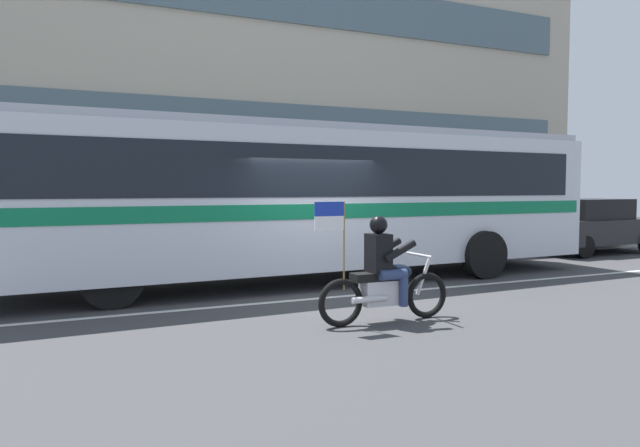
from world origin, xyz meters
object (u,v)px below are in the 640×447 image
Objects in this scene: transit_bus at (311,192)px; parked_hatchback_downstreet at (592,225)px; motorcycle_with_rider at (384,277)px; fire_hydrant at (21,254)px.

transit_bus is 3.02× the size of parked_hatchback_downstreet.
fire_hydrant is at bearing 125.73° from motorcycle_with_rider.
parked_hatchback_downstreet is at bearing 26.89° from motorcycle_with_rider.
fire_hydrant is (-5.08, 7.06, -0.15)m from motorcycle_with_rider.
transit_bus is 17.55× the size of fire_hydrant.
motorcycle_with_rider is 11.61m from parked_hatchback_downstreet.
fire_hydrant is (-5.60, 3.20, -1.37)m from transit_bus.
motorcycle_with_rider is 8.70m from fire_hydrant.
transit_bus is at bearing 82.37° from motorcycle_with_rider.
motorcycle_with_rider is at bearing -54.27° from fire_hydrant.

